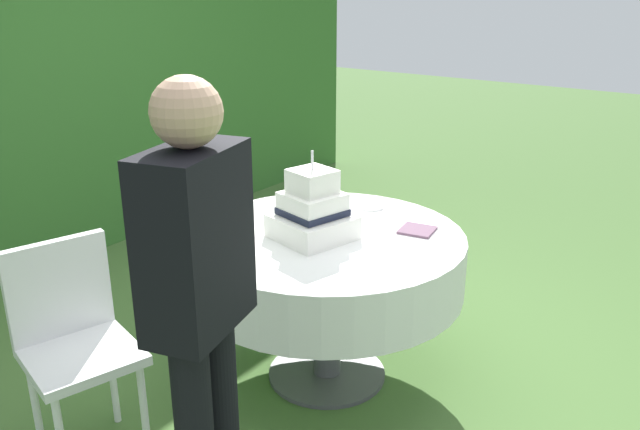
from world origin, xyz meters
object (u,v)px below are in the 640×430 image
Objects in this scene: cake_table at (327,262)px; serving_plate_near at (371,207)px; serving_plate_far at (239,238)px; standing_person at (200,303)px; wedding_cake at (313,212)px; garden_chair at (72,332)px; napkin_stack at (417,230)px.

serving_plate_near is at bearing 4.52° from cake_table.
standing_person reaches higher than serving_plate_far.
wedding_cake is 1.10m from garden_chair.
garden_chair is at bearing 163.72° from serving_plate_far.
wedding_cake is at bearing 134.78° from napkin_stack.
serving_plate_far is 0.98m from standing_person.
standing_person is (-1.06, -0.29, 0.32)m from cake_table.
cake_table is at bearing 131.22° from napkin_stack.
cake_table is at bearing -26.05° from garden_chair.
garden_chair reaches higher than serving_plate_far.
wedding_cake reaches higher than serving_plate_near.
garden_chair is (-1.29, 0.81, -0.21)m from napkin_stack.
cake_table is at bearing 15.51° from standing_person.
cake_table is 9.95× the size of serving_plate_near.
cake_table is 0.27m from wedding_cake.
napkin_stack is at bearing -45.22° from wedding_cake.
serving_plate_near is at bearing 65.80° from napkin_stack.
garden_chair is (-1.01, 0.50, -0.07)m from cake_table.
wedding_cake is 0.25× the size of standing_person.
cake_table is 8.50× the size of serving_plate_far.
standing_person is (-0.04, -0.79, 0.39)m from garden_chair.
wedding_cake reaches higher than cake_table.
wedding_cake is 0.50m from napkin_stack.
standing_person is at bearing -143.34° from serving_plate_far.
garden_chair reaches higher than napkin_stack.
serving_plate_far is at bearing 160.79° from serving_plate_near.
serving_plate_near is (0.43, 0.03, 0.14)m from cake_table.
serving_plate_near and napkin_stack have the same top height.
serving_plate_near is 0.85× the size of serving_plate_far.
cake_table is 0.44m from napkin_stack.
serving_plate_far is at bearing 36.66° from standing_person.
serving_plate_far is 0.82m from napkin_stack.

